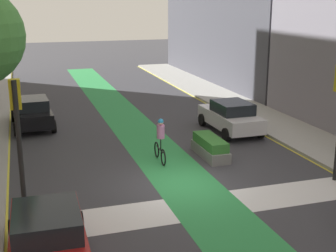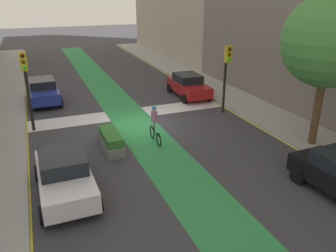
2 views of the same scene
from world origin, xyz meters
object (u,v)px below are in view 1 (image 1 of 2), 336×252
car_red_left_near (48,237)px  median_planter (210,147)px  traffic_signal_near_left (17,118)px  cyclist_in_lane (160,139)px  car_black_left_far (32,112)px  car_white_right_far (231,116)px

car_red_left_near → median_planter: car_red_left_near is taller
traffic_signal_near_left → cyclist_in_lane: traffic_signal_near_left is taller
car_red_left_near → cyclist_in_lane: cyclist_in_lane is taller
car_black_left_far → car_white_right_far: (9.47, -3.93, 0.00)m
car_white_right_far → car_red_left_near: same height
car_black_left_far → car_red_left_near: (-0.09, -13.74, 0.00)m
traffic_signal_near_left → median_planter: size_ratio=1.66×
car_white_right_far → median_planter: size_ratio=1.71×
car_red_left_near → median_planter: (7.10, 6.57, -0.40)m
cyclist_in_lane → median_planter: (2.21, 0.02, -0.57)m
cyclist_in_lane → car_red_left_near: bearing=-126.8°
car_white_right_far → car_red_left_near: bearing=-134.3°
median_planter → car_white_right_far: bearing=52.9°
traffic_signal_near_left → car_white_right_far: size_ratio=0.97×
traffic_signal_near_left → cyclist_in_lane: (5.42, 2.47, -1.91)m
car_black_left_far → car_red_left_near: bearing=-90.4°
traffic_signal_near_left → car_black_left_far: 9.91m
traffic_signal_near_left → car_red_left_near: traffic_signal_near_left is taller
cyclist_in_lane → car_white_right_far: bearing=34.9°
car_red_left_near → cyclist_in_lane: 8.17m
traffic_signal_near_left → median_planter: (7.64, 2.49, -2.48)m
car_red_left_near → cyclist_in_lane: size_ratio=2.29×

